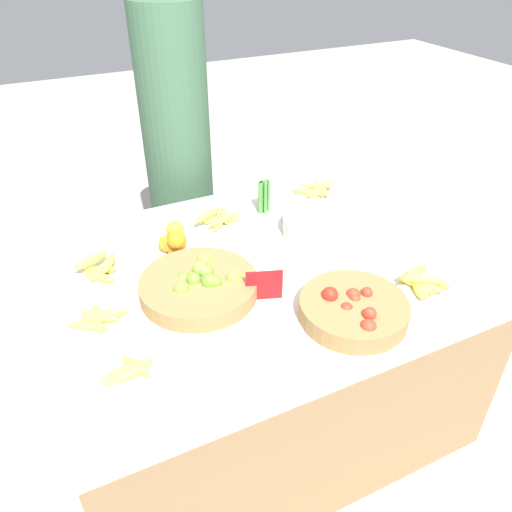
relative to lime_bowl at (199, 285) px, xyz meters
The scene contains 15 objects.
ground_plane 0.80m from the lime_bowl, 12.51° to the left, with size 12.00×12.00×0.00m, color #ADA599.
market_table 0.47m from the lime_bowl, 12.51° to the left, with size 1.52×1.20×0.73m.
lime_bowl is the anchor object (origin of this frame).
tomato_basket 0.51m from the lime_bowl, 39.59° to the right, with size 0.34×0.34×0.10m.
orange_pile 0.28m from the lime_bowl, 88.95° to the left, with size 0.11×0.14×0.12m.
metal_bowl 0.60m from the lime_bowl, 14.65° to the left, with size 0.32×0.32×0.07m.
price_sign 0.22m from the lime_bowl, 33.37° to the right, with size 0.12×0.05×0.11m.
veg_bundle 0.60m from the lime_bowl, 42.73° to the left, with size 0.06×0.04×0.15m.
banana_bunch_middle_right 0.40m from the lime_bowl, 139.47° to the right, with size 0.16×0.11×0.03m.
banana_bunch_front_right 0.38m from the lime_bowl, 137.36° to the left, with size 0.17×0.16×0.06m.
banana_bunch_front_center 0.75m from the lime_bowl, 23.56° to the right, with size 0.17×0.15×0.06m.
banana_bunch_back_center 0.88m from the lime_bowl, 31.57° to the left, with size 0.20×0.16×0.05m.
banana_bunch_front_left 0.34m from the lime_bowl, behind, with size 0.19×0.14×0.04m.
banana_bunch_middle_left 0.47m from the lime_bowl, 59.67° to the left, with size 0.21×0.17×0.06m.
vendor_person 1.00m from the lime_bowl, 75.36° to the left, with size 0.32×0.32×1.69m.
Camera 1 is at (-0.64, -1.33, 1.78)m, focal length 35.00 mm.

